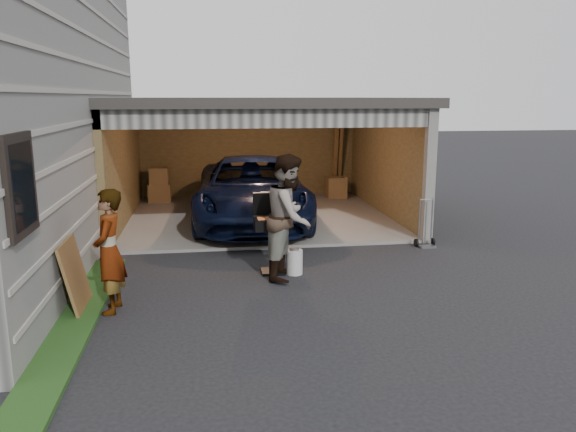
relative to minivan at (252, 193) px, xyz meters
name	(u,v)px	position (x,y,z in m)	size (l,w,h in m)	color
ground	(250,320)	(-0.52, -5.72, -0.75)	(80.00, 80.00, 0.00)	black
groundcover_strip	(53,364)	(-2.77, -6.72, -0.72)	(0.50, 8.00, 0.06)	#193814
garage	(257,140)	(0.24, 1.08, 1.12)	(6.80, 6.30, 2.90)	#605E59
minivan	(252,193)	(0.00, 0.00, 0.00)	(2.49, 5.40, 1.50)	black
woman	(109,251)	(-2.37, -5.11, 0.11)	(0.63, 0.41, 1.72)	#9FB1C8
man	(289,217)	(0.28, -3.98, 0.26)	(0.99, 0.77, 2.03)	#502C1F
bbq_grill	(272,226)	(0.04, -3.68, 0.05)	(0.60, 0.53, 1.34)	black
propane_tank	(294,262)	(0.39, -3.83, -0.54)	(0.28, 0.28, 0.41)	silver
plywood_panel	(75,276)	(-2.86, -5.02, -0.25)	(0.04, 0.90, 1.01)	brown
hand_truck	(426,238)	(3.24, -2.49, -0.56)	(0.41, 0.32, 0.97)	gray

